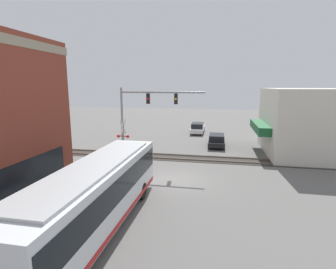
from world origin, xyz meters
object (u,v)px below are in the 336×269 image
parked_car_white (198,128)px  parked_car_black (217,141)px  pedestrian_at_crossing (134,151)px  crossing_signal (123,136)px  city_bus (95,194)px

parked_car_white → parked_car_black: bearing=-160.7°
parked_car_white → pedestrian_at_crossing: pedestrian_at_crossing is taller
crossing_signal → pedestrian_at_crossing: size_ratio=2.07×
parked_car_black → crossing_signal: bearing=133.2°
city_bus → crossing_signal: (11.23, 2.82, 0.52)m
city_bus → pedestrian_at_crossing: size_ratio=6.42×
crossing_signal → parked_car_black: bearing=-46.8°
parked_car_black → pedestrian_at_crossing: pedestrian_at_crossing is taller
parked_car_black → parked_car_white: bearing=19.3°
parked_car_black → city_bus: bearing=164.1°
crossing_signal → parked_car_black: crossing_signal is taller
parked_car_white → pedestrian_at_crossing: size_ratio=2.66×
city_bus → pedestrian_at_crossing: (11.29, 1.86, -0.83)m
city_bus → crossing_signal: 11.59m
parked_car_white → pedestrian_at_crossing: 16.28m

